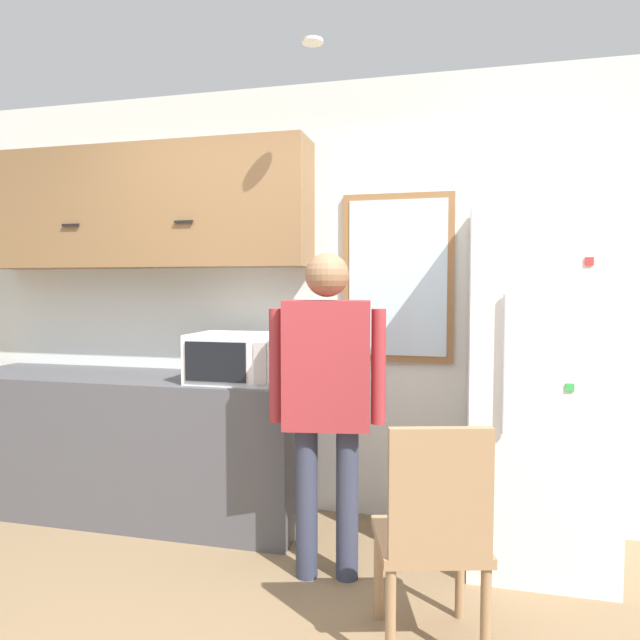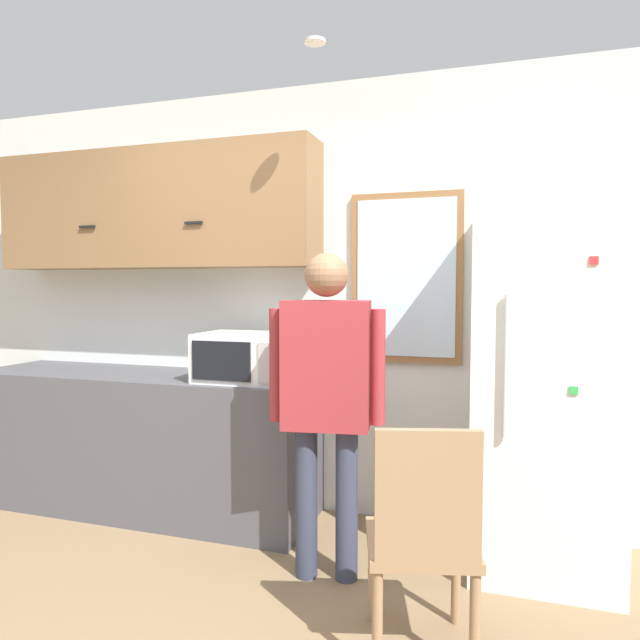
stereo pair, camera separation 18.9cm
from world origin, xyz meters
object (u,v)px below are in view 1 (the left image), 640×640
object	(u,v)px
refrigerator	(537,384)
chair	(433,529)
microwave	(237,358)
person	(327,383)

from	to	relation	value
refrigerator	chair	world-z (taller)	refrigerator
microwave	refrigerator	distance (m)	1.66
microwave	person	bearing A→B (deg)	-33.25
refrigerator	microwave	bearing A→B (deg)	-178.99
person	chair	bearing A→B (deg)	-51.42
person	refrigerator	size ratio (longest dim) A/B	0.86
refrigerator	chair	size ratio (longest dim) A/B	2.00
chair	refrigerator	bearing A→B (deg)	-132.35
person	chair	size ratio (longest dim) A/B	1.72
microwave	person	distance (m)	0.77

